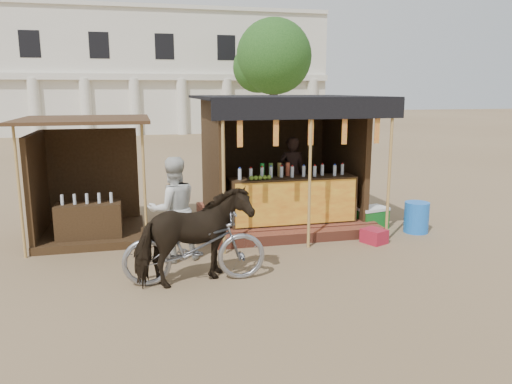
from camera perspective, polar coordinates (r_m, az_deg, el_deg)
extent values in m
plane|color=#846B4C|center=(7.81, 2.80, -10.26)|extent=(120.00, 120.00, 0.00)
cube|color=brown|center=(11.24, 2.69, -2.80)|extent=(3.40, 2.80, 0.22)
cube|color=brown|center=(9.82, 5.22, -5.05)|extent=(3.40, 0.35, 0.20)
cube|color=#392614|center=(10.22, 4.20, -0.91)|extent=(2.60, 0.55, 0.95)
cube|color=#CB6317|center=(9.96, 4.70, -1.26)|extent=(2.50, 0.02, 0.88)
cube|color=#392614|center=(12.18, 1.10, 4.84)|extent=(3.00, 0.12, 2.50)
cube|color=#392614|center=(10.66, -5.03, 3.83)|extent=(0.12, 2.50, 2.50)
cube|color=#392614|center=(11.49, 9.97, 4.26)|extent=(0.12, 2.50, 2.50)
cube|color=black|center=(10.70, 3.13, 10.76)|extent=(3.60, 3.60, 0.06)
cube|color=black|center=(9.01, 6.40, 9.40)|extent=(3.60, 0.06, 0.36)
cylinder|color=tan|center=(8.76, -3.74, 1.51)|extent=(0.06, 0.06, 2.75)
cylinder|color=tan|center=(9.16, 6.17, 1.92)|extent=(0.06, 0.06, 2.75)
cylinder|color=tan|center=(9.81, 15.01, 2.23)|extent=(0.06, 0.06, 2.75)
cube|color=red|center=(8.71, -1.86, 6.95)|extent=(0.10, 0.02, 0.55)
cube|color=red|center=(8.86, 2.29, 7.03)|extent=(0.10, 0.02, 0.55)
cube|color=red|center=(9.06, 6.28, 7.07)|extent=(0.10, 0.02, 0.55)
cube|color=red|center=(9.30, 10.08, 7.08)|extent=(0.10, 0.02, 0.55)
cube|color=red|center=(9.58, 13.68, 7.06)|extent=(0.10, 0.02, 0.55)
imported|color=black|center=(11.23, 4.12, 2.09)|extent=(0.69, 0.54, 1.67)
cube|color=#392614|center=(10.58, -18.19, -4.51)|extent=(2.00, 2.00, 0.15)
cube|color=#392614|center=(11.29, -18.15, 1.57)|extent=(1.90, 0.10, 2.10)
cube|color=#392614|center=(10.49, -23.70, 0.42)|extent=(0.10, 1.90, 2.10)
cube|color=#472D19|center=(10.11, -19.05, 7.83)|extent=(2.40, 2.40, 0.06)
cylinder|color=tan|center=(9.47, -25.42, -0.06)|extent=(0.05, 0.05, 2.35)
cylinder|color=tan|center=(9.26, -12.63, 0.55)|extent=(0.05, 0.05, 2.35)
cube|color=#392614|center=(10.01, -18.52, -3.50)|extent=(1.20, 0.50, 0.80)
imported|color=black|center=(7.58, -7.16, -5.16)|extent=(1.90, 1.29, 1.47)
imported|color=gray|center=(7.69, -7.03, -6.17)|extent=(2.20, 0.82, 1.14)
imported|color=silver|center=(8.63, -9.43, -1.97)|extent=(1.00, 0.84, 1.81)
cylinder|color=blue|center=(10.85, 17.86, -2.76)|extent=(0.66, 0.66, 0.63)
cube|color=maroon|center=(9.92, 13.35, -4.92)|extent=(0.51, 0.54, 0.27)
cube|color=#176B1F|center=(10.94, 13.05, -3.02)|extent=(0.70, 0.55, 0.40)
cube|color=white|center=(10.88, 13.11, -1.85)|extent=(0.73, 0.58, 0.06)
cube|color=silver|center=(36.96, -13.83, 13.00)|extent=(26.00, 7.00, 8.00)
cube|color=silver|center=(33.36, -13.80, 12.67)|extent=(26.00, 0.50, 0.40)
cube|color=silver|center=(33.84, -14.18, 20.04)|extent=(26.00, 0.30, 0.25)
cylinder|color=silver|center=(33.89, -23.95, 8.77)|extent=(0.70, 0.70, 3.60)
cylinder|color=silver|center=(33.49, -18.84, 9.12)|extent=(0.70, 0.70, 3.60)
cylinder|color=silver|center=(33.36, -13.64, 9.41)|extent=(0.70, 0.70, 3.60)
cylinder|color=silver|center=(33.50, -8.44, 9.61)|extent=(0.70, 0.70, 3.60)
cylinder|color=silver|center=(33.91, -3.31, 9.74)|extent=(0.70, 0.70, 3.60)
cylinder|color=silver|center=(34.57, 1.66, 9.79)|extent=(0.70, 0.70, 3.60)
cylinder|color=silver|center=(35.48, 6.41, 9.77)|extent=(0.70, 0.70, 3.60)
cylinder|color=#382314|center=(30.06, 2.02, 9.89)|extent=(0.50, 0.50, 4.00)
sphere|color=#316522|center=(30.11, 2.06, 15.23)|extent=(4.40, 4.40, 4.40)
sphere|color=#316522|center=(30.45, 0.25, 14.06)|extent=(2.99, 2.99, 2.99)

